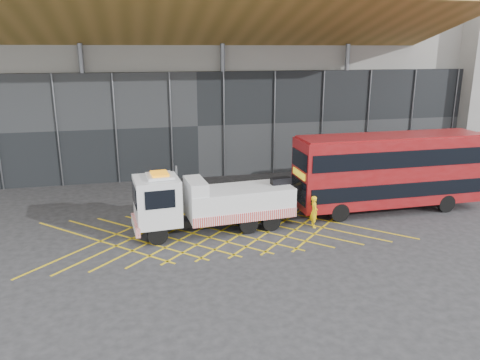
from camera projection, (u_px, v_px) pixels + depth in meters
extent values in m
plane|color=#27282A|center=(192.00, 233.00, 25.32)|extent=(120.00, 120.00, 0.00)
cube|color=gold|center=(100.00, 241.00, 24.28)|extent=(7.16, 7.16, 0.01)
cube|color=gold|center=(100.00, 241.00, 24.28)|extent=(7.16, 7.16, 0.01)
cube|color=gold|center=(132.00, 238.00, 24.63)|extent=(7.16, 7.16, 0.01)
cube|color=gold|center=(132.00, 238.00, 24.63)|extent=(7.16, 7.16, 0.01)
cube|color=gold|center=(163.00, 236.00, 24.97)|extent=(7.16, 7.16, 0.01)
cube|color=gold|center=(163.00, 236.00, 24.97)|extent=(7.16, 7.16, 0.01)
cube|color=gold|center=(192.00, 233.00, 25.32)|extent=(7.16, 7.16, 0.01)
cube|color=gold|center=(192.00, 233.00, 25.32)|extent=(7.16, 7.16, 0.01)
cube|color=gold|center=(221.00, 231.00, 25.67)|extent=(7.16, 7.16, 0.01)
cube|color=gold|center=(221.00, 231.00, 25.67)|extent=(7.16, 7.16, 0.01)
cube|color=gold|center=(250.00, 228.00, 26.02)|extent=(7.16, 7.16, 0.01)
cube|color=gold|center=(250.00, 228.00, 26.02)|extent=(7.16, 7.16, 0.01)
cube|color=gold|center=(277.00, 226.00, 26.37)|extent=(7.16, 7.16, 0.01)
cube|color=gold|center=(277.00, 226.00, 26.37)|extent=(7.16, 7.16, 0.01)
cube|color=gold|center=(304.00, 224.00, 26.72)|extent=(7.16, 7.16, 0.01)
cube|color=gold|center=(304.00, 224.00, 26.72)|extent=(7.16, 7.16, 0.01)
cube|color=gold|center=(330.00, 221.00, 27.06)|extent=(7.16, 7.16, 0.01)
cube|color=gold|center=(330.00, 221.00, 27.06)|extent=(7.16, 7.16, 0.01)
cube|color=gray|center=(184.00, 56.00, 41.13)|extent=(55.00, 14.00, 18.00)
cube|color=black|center=(197.00, 125.00, 35.64)|extent=(55.00, 0.80, 8.00)
cube|color=olive|center=(171.00, 18.00, 29.70)|extent=(40.00, 11.93, 4.07)
cylinder|color=#595B60|center=(86.00, 116.00, 33.44)|extent=(0.36, 0.36, 10.00)
cylinder|color=#595B60|center=(223.00, 112.00, 35.62)|extent=(0.36, 0.36, 10.00)
cylinder|color=#595B60|center=(344.00, 108.00, 37.80)|extent=(0.36, 0.36, 10.00)
cube|color=black|center=(217.00, 219.00, 25.64)|extent=(8.97, 1.68, 0.33)
cube|color=white|center=(157.00, 201.00, 24.33)|extent=(2.44, 2.53, 2.44)
cube|color=black|center=(134.00, 195.00, 23.88)|extent=(0.22, 2.06, 1.03)
cube|color=red|center=(136.00, 225.00, 24.31)|extent=(0.44, 2.45, 0.52)
cube|color=orange|center=(159.00, 174.00, 23.99)|extent=(0.94, 1.19, 0.11)
cube|color=white|center=(239.00, 201.00, 25.78)|extent=(6.00, 2.82, 1.50)
cube|color=red|center=(246.00, 218.00, 24.84)|extent=(5.81, 0.54, 0.52)
cube|color=white|center=(196.00, 186.00, 24.77)|extent=(1.12, 2.32, 0.66)
cube|color=black|center=(281.00, 182.00, 26.26)|extent=(1.16, 0.56, 0.47)
cube|color=black|center=(296.00, 188.00, 26.67)|extent=(2.07, 0.50, 1.02)
cylinder|color=black|center=(158.00, 235.00, 23.78)|extent=(1.06, 0.41, 1.03)
cylinder|color=black|center=(152.00, 222.00, 25.58)|extent=(1.06, 0.41, 1.03)
cylinder|color=black|center=(271.00, 221.00, 25.61)|extent=(1.06, 0.41, 1.03)
cylinder|color=black|center=(259.00, 210.00, 27.41)|extent=(1.06, 0.41, 1.03)
cylinder|color=#595B60|center=(177.00, 184.00, 25.41)|extent=(0.13, 0.13, 2.07)
cube|color=maroon|center=(389.00, 170.00, 28.32)|extent=(11.55, 2.75, 4.07)
cube|color=black|center=(388.00, 185.00, 28.58)|extent=(11.09, 2.80, 0.89)
cube|color=black|center=(390.00, 155.00, 28.06)|extent=(11.09, 2.80, 1.00)
cube|color=black|center=(298.00, 190.00, 27.27)|extent=(0.07, 2.35, 1.36)
cube|color=black|center=(300.00, 160.00, 26.77)|extent=(0.07, 2.35, 1.00)
cube|color=yellow|center=(299.00, 174.00, 26.99)|extent=(0.07, 1.87, 0.37)
cube|color=maroon|center=(392.00, 136.00, 27.76)|extent=(11.32, 2.53, 0.13)
cylinder|color=black|center=(340.00, 212.00, 26.94)|extent=(1.09, 0.32, 1.09)
cylinder|color=black|center=(323.00, 200.00, 29.16)|extent=(1.09, 0.32, 1.09)
cylinder|color=black|center=(446.00, 203.00, 28.51)|extent=(1.09, 0.32, 1.09)
cylinder|color=black|center=(423.00, 192.00, 30.73)|extent=(1.09, 0.32, 1.09)
cube|color=#AD140F|center=(450.00, 161.00, 32.39)|extent=(9.59, 2.99, 3.33)
cube|color=black|center=(449.00, 172.00, 32.60)|extent=(9.22, 3.02, 0.73)
cube|color=black|center=(451.00, 151.00, 32.18)|extent=(9.22, 3.02, 0.81)
cube|color=black|center=(391.00, 177.00, 31.18)|extent=(0.23, 1.92, 1.12)
cube|color=black|center=(393.00, 155.00, 30.77)|extent=(0.23, 1.92, 0.81)
cube|color=yellow|center=(392.00, 165.00, 30.96)|extent=(0.19, 1.53, 0.30)
cube|color=#AD140F|center=(453.00, 137.00, 31.93)|extent=(9.39, 2.80, 0.10)
cylinder|color=black|center=(420.00, 192.00, 31.09)|extent=(0.91, 0.33, 0.89)
cylinder|color=black|center=(403.00, 184.00, 32.81)|extent=(0.91, 0.33, 0.89)
cylinder|color=black|center=(469.00, 178.00, 34.52)|extent=(0.91, 0.33, 0.89)
imported|color=yellow|center=(314.00, 212.00, 26.01)|extent=(0.50, 0.70, 1.81)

